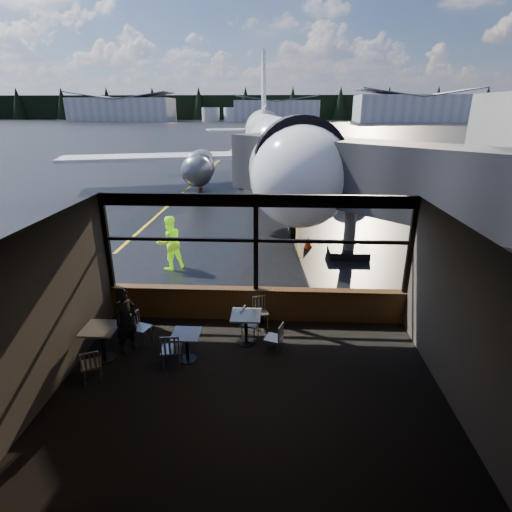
# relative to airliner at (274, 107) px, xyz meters

# --- Properties ---
(ground_plane) EXTENTS (520.00, 520.00, 0.00)m
(ground_plane) POSITION_rel_airliner_xyz_m (-0.26, 100.27, -5.62)
(ground_plane) COLOR black
(ground_plane) RESTS_ON ground
(carpet_floor) EXTENTS (8.00, 6.00, 0.01)m
(carpet_floor) POSITION_rel_airliner_xyz_m (-0.26, -22.73, -5.61)
(carpet_floor) COLOR black
(carpet_floor) RESTS_ON ground
(ceiling) EXTENTS (8.00, 6.00, 0.04)m
(ceiling) POSITION_rel_airliner_xyz_m (-0.26, -22.73, -2.12)
(ceiling) COLOR #38332D
(ceiling) RESTS_ON ground
(wall_left) EXTENTS (0.04, 6.00, 3.50)m
(wall_left) POSITION_rel_airliner_xyz_m (-4.26, -22.73, -3.87)
(wall_left) COLOR #4B433C
(wall_left) RESTS_ON ground
(wall_right) EXTENTS (0.04, 6.00, 3.50)m
(wall_right) POSITION_rel_airliner_xyz_m (3.74, -22.73, -3.87)
(wall_right) COLOR #4B433C
(wall_right) RESTS_ON ground
(wall_back) EXTENTS (8.00, 0.04, 3.50)m
(wall_back) POSITION_rel_airliner_xyz_m (-0.26, -25.73, -3.87)
(wall_back) COLOR #4B433C
(wall_back) RESTS_ON ground
(window_sill) EXTENTS (8.00, 0.28, 0.90)m
(window_sill) POSITION_rel_airliner_xyz_m (-0.26, -19.73, -5.17)
(window_sill) COLOR #4A2E16
(window_sill) RESTS_ON ground
(window_header) EXTENTS (8.00, 0.18, 0.30)m
(window_header) POSITION_rel_airliner_xyz_m (-0.26, -19.73, -2.27)
(window_header) COLOR black
(window_header) RESTS_ON ground
(mullion_left) EXTENTS (0.12, 0.12, 2.60)m
(mullion_left) POSITION_rel_airliner_xyz_m (-4.21, -19.73, -3.42)
(mullion_left) COLOR black
(mullion_left) RESTS_ON ground
(mullion_centre) EXTENTS (0.12, 0.12, 2.60)m
(mullion_centre) POSITION_rel_airliner_xyz_m (-0.26, -19.73, -3.42)
(mullion_centre) COLOR black
(mullion_centre) RESTS_ON ground
(mullion_right) EXTENTS (0.12, 0.12, 2.60)m
(mullion_right) POSITION_rel_airliner_xyz_m (3.69, -19.73, -3.42)
(mullion_right) COLOR black
(mullion_right) RESTS_ON ground
(window_transom) EXTENTS (8.00, 0.10, 0.08)m
(window_transom) POSITION_rel_airliner_xyz_m (-0.26, -19.73, -3.32)
(window_transom) COLOR black
(window_transom) RESTS_ON ground
(airliner) EXTENTS (33.54, 39.14, 11.23)m
(airliner) POSITION_rel_airliner_xyz_m (0.00, 0.00, 0.00)
(airliner) COLOR white
(airliner) RESTS_ON ground_plane
(jet_bridge) EXTENTS (9.15, 11.18, 4.88)m
(jet_bridge) POSITION_rel_airliner_xyz_m (3.34, -14.23, -3.18)
(jet_bridge) COLOR #2B2B2E
(jet_bridge) RESTS_ON ground_plane
(cafe_table_near) EXTENTS (0.72, 0.72, 0.79)m
(cafe_table_near) POSITION_rel_airliner_xyz_m (-0.44, -20.95, -5.22)
(cafe_table_near) COLOR #ACA79E
(cafe_table_near) RESTS_ON carpet_floor
(cafe_table_mid) EXTENTS (0.64, 0.64, 0.70)m
(cafe_table_mid) POSITION_rel_airliner_xyz_m (-1.75, -21.73, -5.26)
(cafe_table_mid) COLOR gray
(cafe_table_mid) RESTS_ON carpet_floor
(cafe_table_left) EXTENTS (0.76, 0.76, 0.84)m
(cafe_table_left) POSITION_rel_airliner_xyz_m (-3.70, -21.81, -5.20)
(cafe_table_left) COLOR #AAA49C
(cafe_table_left) RESTS_ON carpet_floor
(chair_near_e) EXTENTS (0.56, 0.56, 0.81)m
(chair_near_e) POSITION_rel_airliner_xyz_m (0.24, -21.36, -5.21)
(chair_near_e) COLOR beige
(chair_near_e) RESTS_ON carpet_floor
(chair_near_w) EXTENTS (0.56, 0.56, 0.85)m
(chair_near_w) POSITION_rel_airliner_xyz_m (-0.36, -20.74, -5.19)
(chair_near_w) COLOR #B3AEA1
(chair_near_w) RESTS_ON carpet_floor
(chair_near_n) EXTENTS (0.55, 0.55, 0.82)m
(chair_near_n) POSITION_rel_airliner_xyz_m (-0.12, -20.13, -5.20)
(chair_near_n) COLOR #B4AEA3
(chair_near_n) RESTS_ON carpet_floor
(chair_mid_s) EXTENTS (0.57, 0.57, 0.93)m
(chair_mid_s) POSITION_rel_airliner_xyz_m (-2.02, -22.05, -5.15)
(chair_mid_s) COLOR #ACA69B
(chair_mid_s) RESTS_ON carpet_floor
(chair_mid_w) EXTENTS (0.58, 0.58, 0.83)m
(chair_mid_w) POSITION_rel_airliner_xyz_m (-3.02, -21.09, -5.20)
(chair_mid_w) COLOR #B9B3A7
(chair_mid_w) RESTS_ON carpet_floor
(chair_left_s) EXTENTS (0.60, 0.60, 0.83)m
(chair_left_s) POSITION_rel_airliner_xyz_m (-3.61, -22.60, -5.20)
(chair_left_s) COLOR beige
(chair_left_s) RESTS_ON carpet_floor
(passenger) EXTENTS (0.65, 0.72, 1.66)m
(passenger) POSITION_rel_airliner_xyz_m (-3.23, -21.46, -4.79)
(passenger) COLOR black
(passenger) RESTS_ON carpet_floor
(ground_crew) EXTENTS (1.21, 1.18, 1.96)m
(ground_crew) POSITION_rel_airliner_xyz_m (-3.55, -16.12, -4.63)
(ground_crew) COLOR #BFF219
(ground_crew) RESTS_ON ground_plane
(cone_nose) EXTENTS (0.34, 0.34, 0.47)m
(cone_nose) POSITION_rel_airliner_xyz_m (1.62, -13.58, -5.38)
(cone_nose) COLOR orange
(cone_nose) RESTS_ON ground_plane
(cone_wing) EXTENTS (0.31, 0.31, 0.44)m
(cone_wing) POSITION_rel_airliner_xyz_m (-5.35, -0.48, -5.40)
(cone_wing) COLOR #E04A07
(cone_wing) RESTS_ON ground_plane
(hangar_left) EXTENTS (45.00, 18.00, 11.00)m
(hangar_left) POSITION_rel_airliner_xyz_m (-70.26, 160.27, -0.12)
(hangar_left) COLOR silver
(hangar_left) RESTS_ON ground_plane
(hangar_mid) EXTENTS (38.00, 15.00, 10.00)m
(hangar_mid) POSITION_rel_airliner_xyz_m (-0.26, 165.27, -0.62)
(hangar_mid) COLOR silver
(hangar_mid) RESTS_ON ground_plane
(hangar_right) EXTENTS (50.00, 20.00, 12.00)m
(hangar_right) POSITION_rel_airliner_xyz_m (59.74, 158.27, 0.38)
(hangar_right) COLOR silver
(hangar_right) RESTS_ON ground_plane
(fuel_tank_a) EXTENTS (8.00, 8.00, 6.00)m
(fuel_tank_a) POSITION_rel_airliner_xyz_m (-30.26, 162.27, -2.62)
(fuel_tank_a) COLOR silver
(fuel_tank_a) RESTS_ON ground_plane
(fuel_tank_b) EXTENTS (8.00, 8.00, 6.00)m
(fuel_tank_b) POSITION_rel_airliner_xyz_m (-20.26, 162.27, -2.62)
(fuel_tank_b) COLOR silver
(fuel_tank_b) RESTS_ON ground_plane
(fuel_tank_c) EXTENTS (8.00, 8.00, 6.00)m
(fuel_tank_c) POSITION_rel_airliner_xyz_m (-10.26, 162.27, -2.62)
(fuel_tank_c) COLOR silver
(fuel_tank_c) RESTS_ON ground_plane
(treeline) EXTENTS (360.00, 3.00, 12.00)m
(treeline) POSITION_rel_airliner_xyz_m (-0.26, 190.27, 0.38)
(treeline) COLOR black
(treeline) RESTS_ON ground_plane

